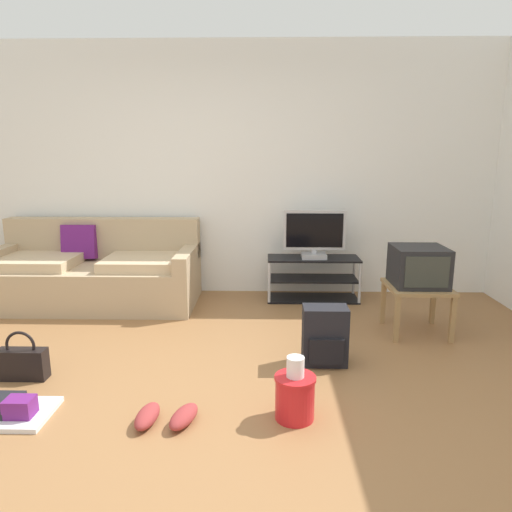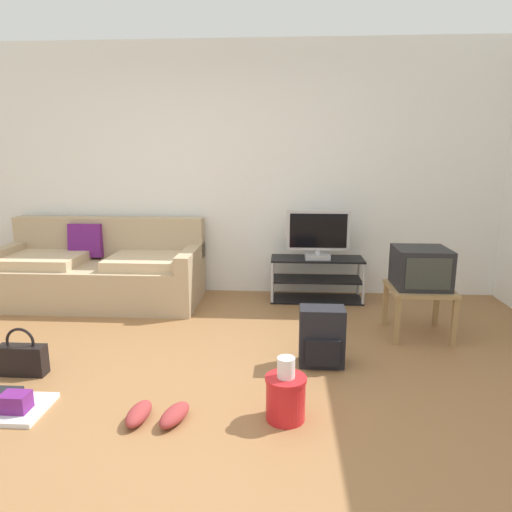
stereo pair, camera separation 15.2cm
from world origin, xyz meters
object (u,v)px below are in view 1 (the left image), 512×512
backpack (325,336)px  couch (95,273)px  flat_tv (314,235)px  crt_tv (419,266)px  tv_stand (313,278)px  side_table (417,293)px  floor_tray (9,410)px  sneakers_pair (166,416)px  cleaning_bucket (295,393)px  handbag (22,362)px

backpack → couch: bearing=121.4°
flat_tv → crt_tv: bearing=-48.3°
tv_stand → side_table: size_ratio=1.88×
side_table → floor_tray: side_table is taller
tv_stand → sneakers_pair: tv_stand is taller
backpack → sneakers_pair: 1.31m
tv_stand → floor_tray: (-2.02, -2.34, -0.19)m
cleaning_bucket → sneakers_pair: bearing=-174.4°
crt_tv → sneakers_pair: 2.45m
handbag → crt_tv: bearing=17.6°
handbag → tv_stand: bearing=40.6°
cleaning_bucket → floor_tray: (-1.69, -0.02, -0.12)m
side_table → sneakers_pair: (-1.88, -1.46, -0.31)m
couch → cleaning_bucket: (1.95, -2.16, -0.16)m
handbag → sneakers_pair: (1.10, -0.52, -0.08)m
backpack → handbag: (-2.11, -0.29, -0.09)m
flat_tv → handbag: 2.92m
couch → crt_tv: couch is taller
crt_tv → handbag: 3.17m
crt_tv → cleaning_bucket: bearing=-129.0°
cleaning_bucket → sneakers_pair: size_ratio=1.01×
couch → crt_tv: 3.19m
crt_tv → side_table: bearing=-90.0°
side_table → crt_tv: 0.23m
backpack → handbag: 2.14m
cleaning_bucket → backpack: bearing=70.4°
handbag → sneakers_pair: size_ratio=0.91×
tv_stand → sneakers_pair: (-1.08, -2.39, -0.19)m
side_table → floor_tray: (-2.83, -1.40, -0.32)m
crt_tv → floor_tray: size_ratio=0.90×
couch → handbag: couch is taller
floor_tray → sneakers_pair: bearing=-3.4°
crt_tv → backpack: bearing=-143.0°
handbag → floor_tray: 0.50m
handbag → floor_tray: handbag is taller
flat_tv → sneakers_pair: flat_tv is taller
couch → flat_tv: (2.28, 0.14, 0.39)m
side_table → cleaning_bucket: side_table is taller
crt_tv → floor_tray: (-2.83, -1.42, -0.55)m
backpack → floor_tray: (-1.96, -0.76, -0.18)m
couch → tv_stand: bearing=4.1°
tv_stand → crt_tv: crt_tv is taller
side_table → sneakers_pair: side_table is taller
cleaning_bucket → floor_tray: 1.70m
flat_tv → side_table: flat_tv is taller
tv_stand → handbag: 2.88m
handbag → flat_tv: bearing=40.3°
tv_stand → couch: bearing=-175.9°
sneakers_pair → couch: bearing=118.4°
backpack → floor_tray: size_ratio=0.90×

